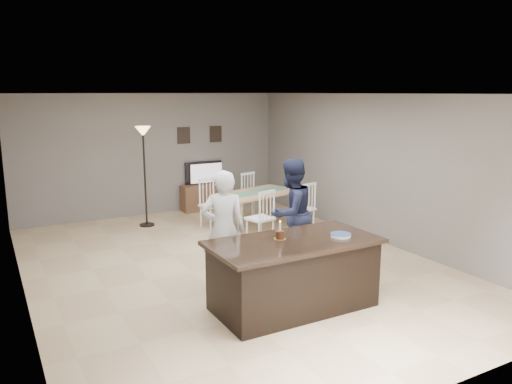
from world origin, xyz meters
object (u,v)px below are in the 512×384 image
tv_console (207,197)px  birthday_cake (280,235)px  floor_lamp (144,149)px  kitchen_island (293,274)px  man (291,213)px  dining_table (256,199)px  woman (223,230)px  television (205,173)px  plate_stack (341,235)px

tv_console → birthday_cake: birthday_cake is taller
floor_lamp → kitchen_island: bearing=-84.4°
kitchen_island → birthday_cake: birthday_cake is taller
man → dining_table: 2.23m
tv_console → kitchen_island: bearing=-102.2°
kitchen_island → woman: woman is taller
tv_console → television: 0.57m
kitchen_island → floor_lamp: 4.98m
television → tv_console: bearing=90.0°
birthday_cake → dining_table: (1.51, 3.34, -0.32)m
plate_stack → dining_table: bearing=78.0°
plate_stack → dining_table: size_ratio=0.12×
tv_console → woman: bearing=-110.4°
man → birthday_cake: 1.53m
television → woman: woman is taller
television → plate_stack: (-0.59, -5.80, 0.06)m
television → dining_table: bearing=94.8°
man → plate_stack: man is taller
tv_console → man: 4.29m
dining_table → floor_lamp: 2.48m
television → birthday_cake: bearing=76.5°
man → kitchen_island: bearing=40.9°
kitchen_island → floor_lamp: floor_lamp is taller
woman → floor_lamp: floor_lamp is taller
woman → dining_table: woman is taller
dining_table → birthday_cake: bearing=-127.6°
woman → birthday_cake: size_ratio=7.10×
man → birthday_cake: bearing=34.3°
television → dining_table: size_ratio=0.43×
dining_table → man: bearing=-118.1°
woman → birthday_cake: bearing=132.2°
kitchen_island → television: size_ratio=2.35×
television → plate_stack: bearing=84.2°
tv_console → dining_table: size_ratio=0.56×
plate_stack → dining_table: dining_table is taller
tv_console → man: bearing=-95.2°
birthday_cake → plate_stack: (0.73, -0.30, -0.04)m
floor_lamp → birthday_cake: bearing=-85.8°
man → tv_console: bearing=-112.9°
tv_console → plate_stack: (-0.59, -5.73, 0.62)m
tv_console → dining_table: dining_table is taller
tv_console → birthday_cake: 5.63m
woman → birthday_cake: (0.36, -0.92, 0.11)m
dining_table → kitchen_island: bearing=-125.0°
tv_console → floor_lamp: (-1.67, -0.74, 1.29)m
kitchen_island → birthday_cake: (-0.12, 0.14, 0.50)m
tv_console → television: television is taller
kitchen_island → plate_stack: 0.78m
tv_console → television: bearing=90.0°
television → floor_lamp: size_ratio=0.45×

